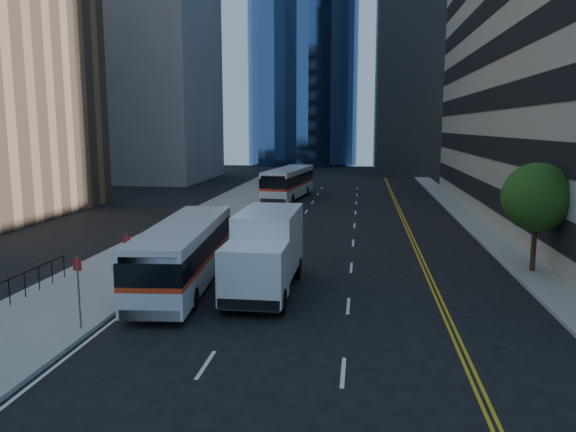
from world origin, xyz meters
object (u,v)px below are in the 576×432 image
(bus_rear, at_px, (289,182))
(box_truck, at_px, (266,251))
(bus_front, at_px, (185,252))
(street_tree, at_px, (537,197))

(bus_rear, xyz_separation_m, box_truck, (2.97, -30.39, 0.16))
(bus_front, bearing_deg, bus_rear, 84.24)
(bus_front, relative_size, bus_rear, 0.94)
(bus_front, height_order, bus_rear, bus_rear)
(box_truck, bearing_deg, street_tree, 20.87)
(street_tree, xyz_separation_m, bus_rear, (-14.97, 25.89, -2.04))
(street_tree, relative_size, box_truck, 0.73)
(street_tree, relative_size, bus_rear, 0.44)
(street_tree, height_order, box_truck, street_tree)
(bus_front, distance_m, bus_rear, 30.04)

